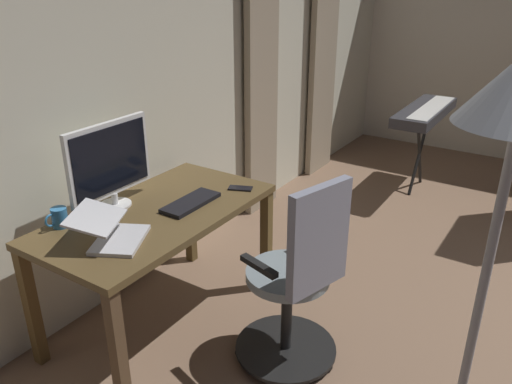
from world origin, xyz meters
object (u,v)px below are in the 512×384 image
Objects in this scene: desk at (158,226)px; computer_keyboard at (191,203)px; computer_monitor at (110,162)px; laptop at (111,232)px; mug_coffee at (59,218)px; office_chair at (297,284)px; cell_phone_face_up at (240,188)px; piano_keyboard at (425,114)px.

computer_keyboard is at bearing 147.42° from desk.
desk is at bearing 107.16° from computer_monitor.
laptop is 3.37× the size of mug_coffee.
computer_keyboard reaches higher than desk.
mug_coffee is (0.34, -0.04, -0.21)m from computer_monitor.
mug_coffee is at bearing -33.67° from computer_keyboard.
laptop is at bearing 97.22° from mug_coffee.
office_chair is 7.52× the size of cell_phone_face_up.
piano_keyboard is (-2.86, 0.65, 0.10)m from desk.
mug_coffee reaches higher than computer_keyboard.
desk is at bearing -13.73° from piano_keyboard.
computer_monitor is at bearing -55.38° from computer_keyboard.
office_chair is 0.97m from laptop.
mug_coffee is (0.92, -0.50, 0.05)m from cell_phone_face_up.
cell_phone_face_up is 2.40m from piano_keyboard.
computer_keyboard is 2.91× the size of mug_coffee.
computer_monitor is 0.48m from laptop.
mug_coffee reaches higher than desk.
cell_phone_face_up is (-0.51, 0.22, 0.10)m from desk.
computer_monitor reaches higher than laptop.
piano_keyboard is (-2.74, -0.18, 0.25)m from office_chair.
laptop is 0.90m from cell_phone_face_up.
desk is 2.94m from piano_keyboard.
computer_monitor is 0.50m from computer_keyboard.
mug_coffee reaches higher than piano_keyboard.
computer_monitor is 1.48× the size of computer_keyboard.
office_chair is 0.99× the size of piano_keyboard.
piano_keyboard is at bearing 163.06° from computer_monitor.
computer_keyboard is at bearing -40.79° from cell_phone_face_up.
cell_phone_face_up is 0.13× the size of piano_keyboard.
computer_monitor is at bearing -17.89° from piano_keyboard.
computer_monitor is 1.28× the size of laptop.
mug_coffee is at bearing -16.81° from piano_keyboard.
mug_coffee is at bearing -34.10° from desk.
computer_monitor is at bearing -162.38° from laptop.
laptop is at bearing 45.40° from computer_monitor.
office_chair is at bearing 35.37° from cell_phone_face_up.
office_chair reaches higher than laptop.
mug_coffee reaches higher than cell_phone_face_up.
computer_keyboard is 2.59× the size of cell_phone_face_up.
computer_keyboard reaches higher than cell_phone_face_up.
cell_phone_face_up is at bearing 162.05° from computer_keyboard.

